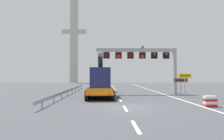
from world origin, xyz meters
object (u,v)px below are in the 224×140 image
(bridge_pylon_distant, at_px, (74,40))
(crash_barrier_striped, at_px, (210,101))
(heavy_haul_truck_orange, at_px, (101,80))
(tourist_info_sign_brown, at_px, (181,82))
(overhead_lane_gantry, at_px, (146,57))
(exit_sign_yellow, at_px, (185,79))

(bridge_pylon_distant, bearing_deg, crash_barrier_striped, -69.97)
(bridge_pylon_distant, bearing_deg, heavy_haul_truck_orange, -75.93)
(tourist_info_sign_brown, bearing_deg, overhead_lane_gantry, 157.49)
(overhead_lane_gantry, xyz_separation_m, bridge_pylon_distant, (-17.91, 46.21, 10.80))
(exit_sign_yellow, distance_m, tourist_info_sign_brown, 2.11)
(overhead_lane_gantry, height_order, tourist_info_sign_brown, overhead_lane_gantry)
(overhead_lane_gantry, distance_m, bridge_pylon_distant, 50.72)
(exit_sign_yellow, bearing_deg, heavy_haul_truck_orange, 158.82)
(exit_sign_yellow, relative_size, bridge_pylon_distant, 0.09)
(overhead_lane_gantry, bearing_deg, heavy_haul_truck_orange, 178.18)
(tourist_info_sign_brown, height_order, bridge_pylon_distant, bridge_pylon_distant)
(bridge_pylon_distant, bearing_deg, exit_sign_yellow, -66.38)
(exit_sign_yellow, xyz_separation_m, bridge_pylon_distant, (-21.87, 50.01, 13.88))
(tourist_info_sign_brown, height_order, crash_barrier_striped, tourist_info_sign_brown)
(tourist_info_sign_brown, distance_m, crash_barrier_striped, 9.60)
(exit_sign_yellow, bearing_deg, tourist_info_sign_brown, 82.06)
(heavy_haul_truck_orange, bearing_deg, exit_sign_yellow, -21.18)
(overhead_lane_gantry, bearing_deg, bridge_pylon_distant, 111.19)
(heavy_haul_truck_orange, relative_size, bridge_pylon_distant, 0.45)
(crash_barrier_striped, relative_size, bridge_pylon_distant, 0.03)
(heavy_haul_truck_orange, bearing_deg, tourist_info_sign_brown, -10.46)
(exit_sign_yellow, bearing_deg, overhead_lane_gantry, 136.15)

